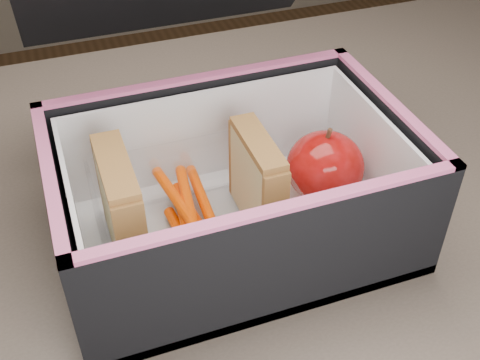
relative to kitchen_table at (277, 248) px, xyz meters
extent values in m
cube|color=brown|center=(0.00, 0.00, 0.08)|extent=(1.20, 0.80, 0.03)
cube|color=#382D26|center=(0.55, 0.35, -0.30)|extent=(0.05, 0.05, 0.72)
cube|color=#D6C58A|center=(-0.19, -0.05, 0.16)|extent=(0.01, 0.09, 0.10)
cube|color=#C95A5A|center=(-0.18, -0.05, 0.15)|extent=(0.01, 0.09, 0.09)
cube|color=#D6C58A|center=(-0.17, -0.05, 0.16)|extent=(0.01, 0.09, 0.10)
cube|color=brown|center=(-0.18, -0.05, 0.21)|extent=(0.03, 0.10, 0.01)
cube|color=#D6C58A|center=(-0.06, -0.05, 0.15)|extent=(0.01, 0.09, 0.09)
cube|color=#C95A5A|center=(-0.05, -0.05, 0.15)|extent=(0.01, 0.08, 0.09)
cube|color=#D6C58A|center=(-0.04, -0.05, 0.15)|extent=(0.01, 0.09, 0.09)
cube|color=brown|center=(-0.05, -0.05, 0.20)|extent=(0.02, 0.09, 0.01)
cylinder|color=#FF4900|center=(-0.12, -0.04, 0.11)|extent=(0.02, 0.09, 0.01)
cylinder|color=#FF4900|center=(-0.10, -0.02, 0.13)|extent=(0.01, 0.09, 0.01)
cylinder|color=#FF4900|center=(-0.12, -0.02, 0.14)|extent=(0.02, 0.09, 0.01)
cylinder|color=#FF4900|center=(-0.13, -0.06, 0.11)|extent=(0.02, 0.09, 0.01)
cylinder|color=#FF4900|center=(-0.12, -0.04, 0.13)|extent=(0.02, 0.09, 0.01)
cylinder|color=#FF4900|center=(-0.11, -0.03, 0.14)|extent=(0.02, 0.09, 0.01)
cylinder|color=#FF4900|center=(-0.11, -0.03, 0.11)|extent=(0.02, 0.09, 0.01)
cube|color=white|center=(0.03, -0.04, 0.11)|extent=(0.09, 0.09, 0.01)
ellipsoid|color=#7C0700|center=(0.03, -0.04, 0.15)|extent=(0.10, 0.10, 0.07)
cylinder|color=#4D2C1B|center=(0.03, -0.04, 0.19)|extent=(0.01, 0.01, 0.01)
camera|label=1|loc=(-0.21, -0.46, 0.52)|focal=45.00mm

